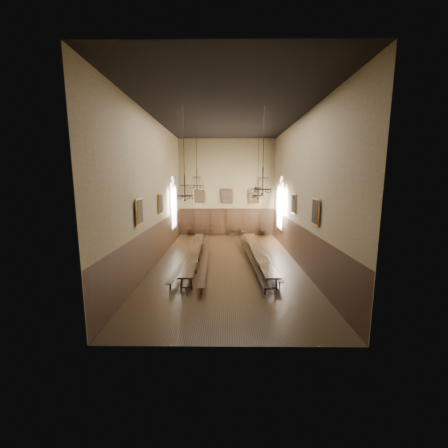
{
  "coord_description": "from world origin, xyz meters",
  "views": [
    {
      "loc": [
        -0.05,
        -17.03,
        5.28
      ],
      "look_at": [
        -0.2,
        1.5,
        2.27
      ],
      "focal_mm": 22.0,
      "sensor_mm": 36.0,
      "label": 1
    }
  ],
  "objects_px": {
    "table_left": "(195,256)",
    "chandelier_front_left": "(185,190)",
    "chair_0": "(189,232)",
    "chair_4": "(232,233)",
    "bench_left_outer": "(188,259)",
    "bench_left_inner": "(205,259)",
    "table_right": "(257,256)",
    "chair_2": "(211,233)",
    "chair_7": "(264,233)",
    "bench_right_inner": "(251,259)",
    "chandelier_back_left": "(197,182)",
    "chandelier_back_right": "(258,191)",
    "bench_right_outer": "(266,258)",
    "chandelier_front_right": "(263,184)",
    "chair_5": "(243,233)",
    "chair_1": "(202,233)"
  },
  "relations": [
    {
      "from": "chair_0",
      "to": "chair_5",
      "type": "bearing_deg",
      "value": -14.51
    },
    {
      "from": "table_left",
      "to": "bench_left_inner",
      "type": "relative_size",
      "value": 1.01
    },
    {
      "from": "bench_right_inner",
      "to": "chair_7",
      "type": "xyz_separation_m",
      "value": [
        1.99,
        8.73,
        0.0
      ]
    },
    {
      "from": "chandelier_back_left",
      "to": "chandelier_back_right",
      "type": "distance_m",
      "value": 4.33
    },
    {
      "from": "chair_1",
      "to": "chair_4",
      "type": "distance_m",
      "value": 2.94
    },
    {
      "from": "bench_right_outer",
      "to": "table_left",
      "type": "bearing_deg",
      "value": 179.84
    },
    {
      "from": "bench_left_outer",
      "to": "chair_0",
      "type": "xyz_separation_m",
      "value": [
        -1.09,
        8.63,
        0.05
      ]
    },
    {
      "from": "bench_right_inner",
      "to": "chair_4",
      "type": "height_order",
      "value": "chair_4"
    },
    {
      "from": "chair_4",
      "to": "chandelier_back_left",
      "type": "bearing_deg",
      "value": -106.99
    },
    {
      "from": "table_right",
      "to": "bench_left_inner",
      "type": "xyz_separation_m",
      "value": [
        -3.34,
        -0.47,
        -0.11
      ]
    },
    {
      "from": "bench_left_outer",
      "to": "chandelier_front_left",
      "type": "bearing_deg",
      "value": -84.34
    },
    {
      "from": "chandelier_back_right",
      "to": "chandelier_front_right",
      "type": "bearing_deg",
      "value": -93.48
    },
    {
      "from": "chandelier_back_right",
      "to": "chandelier_front_right",
      "type": "relative_size",
      "value": 1.14
    },
    {
      "from": "chair_2",
      "to": "chandelier_front_right",
      "type": "bearing_deg",
      "value": -60.99
    },
    {
      "from": "bench_right_outer",
      "to": "chandelier_back_right",
      "type": "xyz_separation_m",
      "value": [
        -0.35,
        2.31,
        4.21
      ]
    },
    {
      "from": "chair_1",
      "to": "chandelier_back_left",
      "type": "height_order",
      "value": "chandelier_back_left"
    },
    {
      "from": "table_right",
      "to": "chandelier_front_left",
      "type": "height_order",
      "value": "chandelier_front_left"
    },
    {
      "from": "table_right",
      "to": "bench_left_outer",
      "type": "relative_size",
      "value": 1.14
    },
    {
      "from": "chair_2",
      "to": "chair_0",
      "type": "bearing_deg",
      "value": -167.72
    },
    {
      "from": "chandelier_back_left",
      "to": "table_left",
      "type": "bearing_deg",
      "value": -90.8
    },
    {
      "from": "bench_left_outer",
      "to": "chandelier_back_right",
      "type": "relative_size",
      "value": 1.84
    },
    {
      "from": "table_left",
      "to": "chandelier_back_right",
      "type": "xyz_separation_m",
      "value": [
        4.28,
        2.3,
        4.07
      ]
    },
    {
      "from": "chandelier_front_right",
      "to": "bench_left_inner",
      "type": "bearing_deg",
      "value": 148.83
    },
    {
      "from": "chair_5",
      "to": "chandelier_back_right",
      "type": "xyz_separation_m",
      "value": [
        0.59,
        -6.08,
        4.21
      ]
    },
    {
      "from": "chair_4",
      "to": "chandelier_front_left",
      "type": "relative_size",
      "value": 0.19
    },
    {
      "from": "bench_right_outer",
      "to": "chair_5",
      "type": "distance_m",
      "value": 8.44
    },
    {
      "from": "chair_4",
      "to": "chandelier_front_left",
      "type": "bearing_deg",
      "value": -99.59
    },
    {
      "from": "table_right",
      "to": "bench_left_inner",
      "type": "relative_size",
      "value": 1.02
    },
    {
      "from": "bench_right_outer",
      "to": "chandelier_back_left",
      "type": "height_order",
      "value": "chandelier_back_left"
    },
    {
      "from": "bench_right_outer",
      "to": "chair_4",
      "type": "bearing_deg",
      "value": 103.34
    },
    {
      "from": "table_right",
      "to": "chair_2",
      "type": "relative_size",
      "value": 11.0
    },
    {
      "from": "bench_left_outer",
      "to": "chandelier_front_right",
      "type": "relative_size",
      "value": 2.09
    },
    {
      "from": "chair_1",
      "to": "chair_5",
      "type": "height_order",
      "value": "chair_1"
    },
    {
      "from": "table_left",
      "to": "chair_2",
      "type": "height_order",
      "value": "chair_2"
    },
    {
      "from": "chair_4",
      "to": "chair_0",
      "type": "bearing_deg",
      "value": -174.79
    },
    {
      "from": "chandelier_front_right",
      "to": "bench_right_outer",
      "type": "bearing_deg",
      "value": 75.23
    },
    {
      "from": "bench_left_outer",
      "to": "chair_0",
      "type": "bearing_deg",
      "value": 97.17
    },
    {
      "from": "bench_left_outer",
      "to": "bench_left_inner",
      "type": "relative_size",
      "value": 0.9
    },
    {
      "from": "table_right",
      "to": "chair_2",
      "type": "distance_m",
      "value": 9.0
    },
    {
      "from": "chandelier_back_right",
      "to": "table_left",
      "type": "bearing_deg",
      "value": -151.77
    },
    {
      "from": "chair_2",
      "to": "chair_7",
      "type": "xyz_separation_m",
      "value": [
        4.98,
        -0.03,
        0.01
      ]
    },
    {
      "from": "table_left",
      "to": "chandelier_front_left",
      "type": "relative_size",
      "value": 2.17
    },
    {
      "from": "chair_4",
      "to": "chair_2",
      "type": "bearing_deg",
      "value": -175.16
    },
    {
      "from": "bench_right_outer",
      "to": "chair_0",
      "type": "bearing_deg",
      "value": 126.2
    },
    {
      "from": "table_left",
      "to": "chandelier_front_left",
      "type": "height_order",
      "value": "chandelier_front_left"
    },
    {
      "from": "chair_7",
      "to": "chandelier_front_right",
      "type": "relative_size",
      "value": 0.22
    },
    {
      "from": "chair_2",
      "to": "chandelier_front_left",
      "type": "relative_size",
      "value": 0.2
    },
    {
      "from": "chair_0",
      "to": "chair_4",
      "type": "bearing_deg",
      "value": -14.9
    },
    {
      "from": "chair_7",
      "to": "chandelier_front_right",
      "type": "height_order",
      "value": "chandelier_front_right"
    },
    {
      "from": "chandelier_back_right",
      "to": "chandelier_front_left",
      "type": "distance_m",
      "value": 6.55
    }
  ]
}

